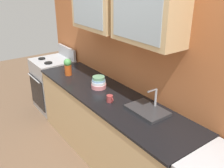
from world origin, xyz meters
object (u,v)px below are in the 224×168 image
at_px(stove_range, 54,84).
at_px(vase, 68,66).
at_px(bowl_stack, 99,83).
at_px(sink_faucet, 147,110).
at_px(cup_near_sink, 110,99).

height_order(stove_range, vase, vase).
bearing_deg(bowl_stack, stove_range, -179.18).
relative_size(sink_faucet, cup_near_sink, 4.13).
relative_size(bowl_stack, cup_near_sink, 1.80).
bearing_deg(vase, bowl_stack, 9.48).
height_order(bowl_stack, cup_near_sink, bowl_stack).
bearing_deg(sink_faucet, stove_range, -177.31).
bearing_deg(stove_range, sink_faucet, 2.69).
bearing_deg(bowl_stack, sink_faucet, 5.98).
relative_size(sink_faucet, vase, 1.79).
relative_size(stove_range, sink_faucet, 2.48).
xyz_separation_m(bowl_stack, vase, (-0.63, -0.11, 0.06)).
distance_m(stove_range, bowl_stack, 1.51).
distance_m(bowl_stack, cup_near_sink, 0.41).
distance_m(vase, cup_near_sink, 1.03).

